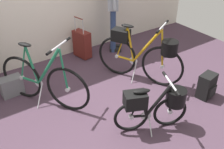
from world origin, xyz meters
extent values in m
plane|color=#473342|center=(0.00, 0.00, 0.00)|extent=(6.91, 6.91, 0.00)
torus|color=black|center=(0.50, -0.65, 0.23)|extent=(0.44, 0.22, 0.46)
cylinder|color=#B7B7BC|center=(0.50, -0.65, 0.23)|extent=(0.07, 0.07, 0.06)
torus|color=black|center=(0.01, -0.43, 0.23)|extent=(0.44, 0.22, 0.46)
cylinder|color=#B7B7BC|center=(0.01, -0.43, 0.23)|extent=(0.07, 0.07, 0.06)
cylinder|color=black|center=(0.10, -0.47, 0.23)|extent=(0.20, 0.11, 0.05)
cylinder|color=black|center=(0.32, -0.57, 0.43)|extent=(0.31, 0.17, 0.45)
cylinder|color=black|center=(0.15, -0.50, 0.41)|extent=(0.12, 0.08, 0.39)
cylinder|color=black|center=(0.10, -0.47, 0.23)|extent=(0.20, 0.10, 0.04)
cylinder|color=black|center=(0.48, -0.64, 0.44)|extent=(0.08, 0.05, 0.42)
cylinder|color=black|center=(0.06, -0.46, 0.42)|extent=(0.14, 0.07, 0.38)
ellipsoid|color=black|center=(0.11, -0.48, 0.62)|extent=(0.24, 0.17, 0.05)
cylinder|color=#B7B7BC|center=(0.46, -0.63, 0.67)|extent=(0.03, 0.03, 0.04)
cylinder|color=#B7B7BC|center=(0.46, -0.63, 0.69)|extent=(0.20, 0.41, 0.03)
cylinder|color=black|center=(0.37, -0.83, 0.69)|extent=(0.07, 0.10, 0.04)
cylinder|color=black|center=(0.54, -0.43, 0.69)|extent=(0.07, 0.10, 0.04)
cylinder|color=#B7B7BC|center=(0.19, -0.51, 0.22)|extent=(0.13, 0.07, 0.14)
cylinder|color=#B7B7BC|center=(0.19, -0.61, 0.10)|extent=(0.09, 0.18, 0.22)
cylinder|color=black|center=(0.55, -0.67, 0.46)|extent=(0.34, 0.34, 0.22)
cube|color=black|center=(0.05, -0.45, 0.50)|extent=(0.34, 0.29, 0.20)
torus|color=black|center=(-0.46, 0.43, 0.35)|extent=(0.41, 0.62, 0.70)
cylinder|color=#B7B7BC|center=(-0.46, 0.43, 0.35)|extent=(0.07, 0.08, 0.06)
torus|color=black|center=(-0.89, 1.11, 0.35)|extent=(0.41, 0.62, 0.70)
cylinder|color=#B7B7BC|center=(-0.89, 1.11, 0.35)|extent=(0.07, 0.08, 0.06)
cylinder|color=#1E724C|center=(-0.81, 0.98, 0.34)|extent=(0.19, 0.28, 0.05)
cylinder|color=#1E724C|center=(-0.61, 0.67, 0.66)|extent=(0.29, 0.42, 0.67)
cylinder|color=#1E724C|center=(-0.76, 0.90, 0.62)|extent=(0.12, 0.16, 0.59)
cylinder|color=#1E724C|center=(-0.81, 0.98, 0.34)|extent=(0.19, 0.27, 0.04)
cylinder|color=#1E724C|center=(-0.48, 0.45, 0.67)|extent=(0.07, 0.09, 0.63)
cylinder|color=#1E724C|center=(-0.84, 1.03, 0.63)|extent=(0.12, 0.18, 0.57)
ellipsoid|color=black|center=(-0.80, 0.96, 0.93)|extent=(0.19, 0.23, 0.05)
cylinder|color=#B7B7BC|center=(-0.50, 0.48, 1.00)|extent=(0.03, 0.03, 0.04)
cylinder|color=#B7B7BC|center=(-0.50, 0.48, 1.02)|extent=(0.39, 0.26, 0.03)
cylinder|color=black|center=(-0.68, 0.36, 1.02)|extent=(0.10, 0.08, 0.04)
cylinder|color=black|center=(-0.31, 0.60, 1.02)|extent=(0.10, 0.08, 0.04)
cylinder|color=#B7B7BC|center=(-0.73, 0.85, 0.33)|extent=(0.09, 0.13, 0.14)
cylinder|color=#B7B7BC|center=(-0.77, 0.75, 0.16)|extent=(0.17, 0.12, 0.32)
torus|color=black|center=(1.09, 0.14, 0.35)|extent=(0.37, 0.64, 0.71)
cylinder|color=#B7B7BC|center=(1.09, 0.14, 0.35)|extent=(0.07, 0.08, 0.06)
torus|color=black|center=(0.70, 0.85, 0.35)|extent=(0.37, 0.64, 0.71)
cylinder|color=#B7B7BC|center=(0.70, 0.85, 0.35)|extent=(0.07, 0.08, 0.06)
cylinder|color=#BF8C14|center=(0.77, 0.71, 0.34)|extent=(0.18, 0.29, 0.05)
cylinder|color=#BF8C14|center=(0.95, 0.39, 0.66)|extent=(0.27, 0.44, 0.68)
cylinder|color=#BF8C14|center=(0.81, 0.64, 0.63)|extent=(0.11, 0.16, 0.59)
cylinder|color=#BF8C14|center=(0.77, 0.71, 0.34)|extent=(0.17, 0.28, 0.04)
cylinder|color=#BF8C14|center=(1.07, 0.17, 0.67)|extent=(0.07, 0.10, 0.64)
cylinder|color=#BF8C14|center=(0.74, 0.77, 0.64)|extent=(0.11, 0.19, 0.57)
ellipsoid|color=black|center=(0.78, 0.69, 0.94)|extent=(0.18, 0.24, 0.05)
cylinder|color=#B7B7BC|center=(1.06, 0.19, 1.01)|extent=(0.03, 0.03, 0.04)
cylinder|color=#B7B7BC|center=(1.06, 0.19, 1.03)|extent=(0.40, 0.23, 0.03)
cylinder|color=black|center=(0.86, 0.09, 1.03)|extent=(0.10, 0.07, 0.04)
cylinder|color=black|center=(1.25, 0.30, 1.03)|extent=(0.10, 0.07, 0.04)
cylinder|color=#B7B7BC|center=(0.85, 0.58, 0.34)|extent=(0.08, 0.13, 0.14)
cylinder|color=#B7B7BC|center=(0.79, 0.49, 0.16)|extent=(0.18, 0.11, 0.33)
cylinder|color=black|center=(1.13, 0.07, 0.71)|extent=(0.35, 0.35, 0.22)
cube|color=black|center=(0.73, 0.79, 0.76)|extent=(0.31, 0.34, 0.20)
cylinder|color=navy|center=(1.14, 1.61, 0.44)|extent=(0.11, 0.11, 0.88)
cube|color=black|center=(1.18, 1.58, 0.04)|extent=(0.25, 0.21, 0.07)
cylinder|color=navy|center=(1.23, 1.74, 0.44)|extent=(0.11, 0.11, 0.88)
cube|color=black|center=(1.27, 1.71, 0.04)|extent=(0.25, 0.21, 0.07)
cube|color=maroon|center=(0.50, 1.75, 0.28)|extent=(0.25, 0.39, 0.52)
cylinder|color=#B7B7BC|center=(0.48, 1.63, 0.68)|extent=(0.02, 0.02, 0.28)
cylinder|color=#B7B7BC|center=(0.43, 1.86, 0.68)|extent=(0.02, 0.02, 0.28)
cylinder|color=maroon|center=(0.46, 1.74, 0.82)|extent=(0.07, 0.23, 0.02)
cylinder|color=black|center=(0.58, 1.64, 0.02)|extent=(0.04, 0.03, 0.04)
cylinder|color=black|center=(0.53, 1.89, 0.02)|extent=(0.04, 0.03, 0.04)
cube|color=slate|center=(-1.04, 1.28, 0.15)|extent=(0.34, 0.21, 0.30)
cube|color=gray|center=(-1.04, 1.39, 0.11)|extent=(0.24, 0.04, 0.13)
cube|color=black|center=(1.44, -0.50, 0.20)|extent=(0.31, 0.23, 0.40)
cube|color=black|center=(1.46, -0.61, 0.14)|extent=(0.20, 0.06, 0.17)
camera|label=1|loc=(-1.68, -2.45, 2.51)|focal=42.42mm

